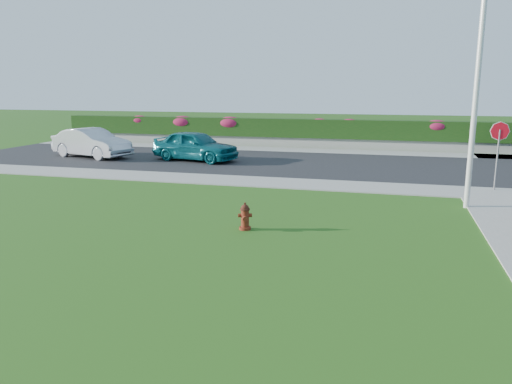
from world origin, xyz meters
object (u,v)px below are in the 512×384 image
(utility_pole, at_px, (475,101))
(stop_sign, at_px, (499,140))
(sedan_silver, at_px, (92,143))
(fire_hydrant, at_px, (245,217))
(sedan_teal, at_px, (195,146))

(utility_pole, bearing_deg, stop_sign, 66.28)
(sedan_silver, bearing_deg, utility_pole, -94.96)
(sedan_silver, height_order, utility_pole, utility_pole)
(sedan_silver, distance_m, stop_sign, 18.68)
(fire_hydrant, bearing_deg, sedan_silver, 117.45)
(fire_hydrant, bearing_deg, utility_pole, 15.51)
(utility_pole, bearing_deg, sedan_teal, 149.19)
(fire_hydrant, height_order, sedan_teal, sedan_teal)
(fire_hydrant, relative_size, stop_sign, 0.29)
(fire_hydrant, height_order, utility_pole, utility_pole)
(sedan_teal, bearing_deg, utility_pole, -107.66)
(fire_hydrant, xyz_separation_m, sedan_silver, (-11.26, 10.58, 0.44))
(fire_hydrant, bearing_deg, stop_sign, 25.24)
(sedan_silver, xyz_separation_m, utility_pole, (17.00, -6.58, 2.40))
(fire_hydrant, xyz_separation_m, utility_pole, (5.75, 4.00, 2.83))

